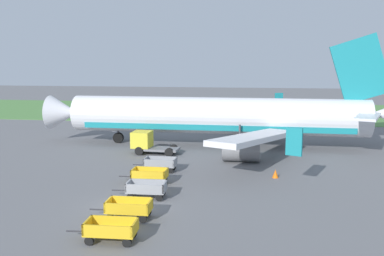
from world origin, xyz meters
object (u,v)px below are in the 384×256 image
at_px(baggage_cart_nearest, 111,230).
at_px(baggage_cart_fourth_in_row, 150,175).
at_px(airplane, 227,117).
at_px(traffic_cone_near_plane, 275,174).
at_px(service_truck_beside_carts, 147,142).
at_px(baggage_cart_far_end, 160,164).
at_px(baggage_cart_second_in_row, 129,208).
at_px(baggage_cart_third_in_row, 146,189).

height_order(baggage_cart_nearest, baggage_cart_fourth_in_row, same).
height_order(airplane, traffic_cone_near_plane, airplane).
relative_size(airplane, traffic_cone_near_plane, 60.05).
height_order(baggage_cart_fourth_in_row, service_truck_beside_carts, service_truck_beside_carts).
bearing_deg(baggage_cart_far_end, traffic_cone_near_plane, -4.78).
relative_size(baggage_cart_nearest, baggage_cart_far_end, 1.00).
height_order(baggage_cart_second_in_row, baggage_cart_third_in_row, same).
height_order(airplane, baggage_cart_third_in_row, airplane).
bearing_deg(baggage_cart_nearest, baggage_cart_far_end, 91.99).
xyz_separation_m(baggage_cart_fourth_in_row, traffic_cone_near_plane, (9.07, 2.82, -0.29)).
distance_m(airplane, traffic_cone_near_plane, 12.76).
height_order(baggage_cart_nearest, baggage_cart_far_end, same).
distance_m(baggage_cart_nearest, service_truck_beside_carts, 20.30).
bearing_deg(baggage_cart_second_in_row, airplane, 79.17).
bearing_deg(airplane, baggage_cart_fourth_in_row, -107.66).
bearing_deg(baggage_cart_third_in_row, baggage_cart_far_end, 94.59).
bearing_deg(traffic_cone_near_plane, baggage_cart_third_in_row, -144.29).
distance_m(airplane, baggage_cart_fourth_in_row, 15.36).
relative_size(baggage_cart_nearest, baggage_cart_second_in_row, 1.00).
xyz_separation_m(baggage_cart_nearest, baggage_cart_far_end, (-0.48, 13.81, 0.00)).
distance_m(baggage_cart_nearest, baggage_cart_third_in_row, 6.95).
relative_size(baggage_cart_fourth_in_row, baggage_cart_far_end, 1.00).
bearing_deg(baggage_cart_second_in_row, traffic_cone_near_plane, 48.97).
distance_m(airplane, baggage_cart_second_in_row, 22.02).
xyz_separation_m(baggage_cart_fourth_in_row, baggage_cart_far_end, (0.02, 3.57, 0.00)).
bearing_deg(service_truck_beside_carts, baggage_cart_far_end, -67.25).
xyz_separation_m(baggage_cart_far_end, service_truck_beside_carts, (-2.62, 6.25, 0.50)).
relative_size(baggage_cart_third_in_row, baggage_cart_fourth_in_row, 1.00).
distance_m(airplane, service_truck_beside_carts, 8.78).
distance_m(baggage_cart_fourth_in_row, traffic_cone_near_plane, 9.50).
bearing_deg(baggage_cart_far_end, baggage_cart_fourth_in_row, -90.35).
distance_m(baggage_cart_third_in_row, baggage_cart_fourth_in_row, 3.34).
relative_size(baggage_cart_nearest, traffic_cone_near_plane, 5.71).
distance_m(baggage_cart_fourth_in_row, service_truck_beside_carts, 10.18).
xyz_separation_m(baggage_cart_third_in_row, traffic_cone_near_plane, (8.50, 6.11, -0.29)).
relative_size(airplane, baggage_cart_second_in_row, 10.54).
height_order(baggage_cart_second_in_row, traffic_cone_near_plane, baggage_cart_second_in_row).
bearing_deg(baggage_cart_third_in_row, airplane, 77.21).
bearing_deg(baggage_cart_nearest, baggage_cart_second_in_row, 90.22).
relative_size(baggage_cart_third_in_row, baggage_cart_far_end, 1.00).
bearing_deg(traffic_cone_near_plane, baggage_cart_far_end, 175.22).
bearing_deg(baggage_cart_fourth_in_row, baggage_cart_third_in_row, -80.12).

